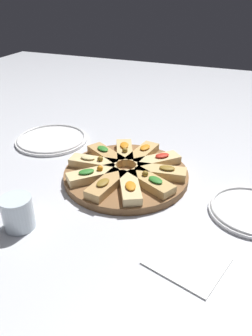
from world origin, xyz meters
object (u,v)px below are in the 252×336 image
object	(u,v)px
napkin_stack	(187,261)
plate_left	(52,139)
water_glass	(18,213)
plate_right	(251,210)
serving_board	(126,175)

from	to	relation	value
napkin_stack	plate_left	bearing A→B (deg)	145.66
plate_left	napkin_stack	size ratio (longest dim) A/B	1.73
water_glass	plate_right	bearing A→B (deg)	26.91
serving_board	water_glass	size ratio (longest dim) A/B	4.47
plate_right	serving_board	bearing A→B (deg)	173.48
plate_left	water_glass	xyz separation A→B (m)	(0.19, -0.43, 0.03)
serving_board	water_glass	distance (m)	0.33
plate_left	napkin_stack	distance (m)	0.71
plate_right	napkin_stack	bearing A→B (deg)	-117.04
plate_right	water_glass	size ratio (longest dim) A/B	2.58
napkin_stack	plate_right	bearing A→B (deg)	62.96
serving_board	plate_right	distance (m)	0.35
plate_right	napkin_stack	distance (m)	0.25
plate_right	water_glass	bearing A→B (deg)	-153.09
plate_left	napkin_stack	bearing A→B (deg)	-34.34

